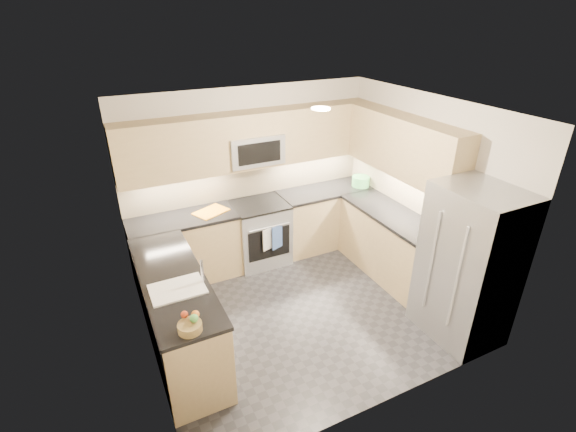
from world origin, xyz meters
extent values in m
cube|color=#24252A|center=(0.00, 0.00, 0.00)|extent=(3.60, 3.20, 0.00)
cube|color=beige|center=(0.00, 0.00, 2.50)|extent=(3.60, 3.20, 0.02)
cube|color=#BBB2A3|center=(0.00, 1.60, 1.25)|extent=(3.60, 0.02, 2.50)
cube|color=#BBB2A3|center=(0.00, -1.60, 1.25)|extent=(3.60, 0.02, 2.50)
cube|color=#BBB2A3|center=(-1.80, 0.00, 1.25)|extent=(0.02, 3.20, 2.50)
cube|color=#BBB2A3|center=(1.80, 0.00, 1.25)|extent=(0.02, 3.20, 2.50)
cube|color=tan|center=(-1.09, 1.30, 0.45)|extent=(1.42, 0.60, 0.90)
cube|color=tan|center=(1.09, 1.30, 0.45)|extent=(1.42, 0.60, 0.90)
cube|color=tan|center=(1.50, 0.15, 0.45)|extent=(0.60, 1.70, 0.90)
cube|color=tan|center=(-1.50, 0.00, 0.45)|extent=(0.60, 2.00, 0.90)
cube|color=black|center=(-1.09, 1.30, 0.92)|extent=(1.42, 0.63, 0.04)
cube|color=black|center=(1.09, 1.30, 0.92)|extent=(1.42, 0.63, 0.04)
cube|color=black|center=(1.50, 0.15, 0.92)|extent=(0.63, 1.70, 0.04)
cube|color=black|center=(-1.50, 0.00, 0.92)|extent=(0.63, 2.00, 0.04)
cube|color=tan|center=(0.00, 1.43, 1.83)|extent=(3.60, 0.35, 0.75)
cube|color=tan|center=(1.62, 0.28, 1.83)|extent=(0.35, 1.95, 0.75)
cube|color=tan|center=(0.00, 1.60, 1.20)|extent=(3.60, 0.01, 0.51)
cube|color=tan|center=(1.80, 0.45, 1.20)|extent=(0.01, 2.30, 0.51)
cube|color=#ABAFB3|center=(0.00, 1.28, 0.46)|extent=(0.76, 0.65, 0.91)
cube|color=black|center=(0.00, 1.28, 0.92)|extent=(0.76, 0.65, 0.03)
cube|color=black|center=(0.00, 0.95, 0.45)|extent=(0.62, 0.02, 0.45)
cylinder|color=#B2B5BA|center=(0.00, 0.93, 0.72)|extent=(0.60, 0.02, 0.02)
cube|color=#A1A4A9|center=(0.00, 1.40, 1.70)|extent=(0.76, 0.40, 0.40)
cube|color=black|center=(0.00, 1.20, 1.70)|extent=(0.60, 0.01, 0.28)
cube|color=gray|center=(1.45, -1.15, 0.90)|extent=(0.70, 0.90, 1.80)
cylinder|color=#B2B5BA|center=(1.08, -1.33, 0.95)|extent=(0.02, 0.02, 1.20)
cylinder|color=#B2B5BA|center=(1.08, -0.97, 0.95)|extent=(0.02, 0.02, 1.20)
cube|color=white|center=(-1.50, -0.25, 0.88)|extent=(0.52, 0.38, 0.16)
cylinder|color=silver|center=(-1.24, -0.25, 1.08)|extent=(0.03, 0.03, 0.28)
cylinder|color=#4AAC54|center=(1.66, 1.17, 1.02)|extent=(0.32, 0.32, 0.15)
cube|color=orange|center=(-0.69, 1.30, 0.95)|extent=(0.52, 0.45, 0.01)
cylinder|color=olive|center=(-1.53, -0.87, 0.98)|extent=(0.26, 0.26, 0.08)
sphere|color=#9F2E12|center=(-1.55, -0.79, 1.05)|extent=(0.06, 0.06, 0.06)
sphere|color=#55AB49|center=(-1.49, -0.87, 1.05)|extent=(0.07, 0.07, 0.07)
cube|color=white|center=(-0.04, 0.91, 0.55)|extent=(0.17, 0.07, 0.32)
cube|color=#355192|center=(0.11, 0.91, 0.55)|extent=(0.18, 0.08, 0.35)
sphere|color=orange|center=(-1.47, -0.82, 1.05)|extent=(0.07, 0.07, 0.07)
camera|label=1|loc=(-2.00, -3.71, 3.40)|focal=26.00mm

